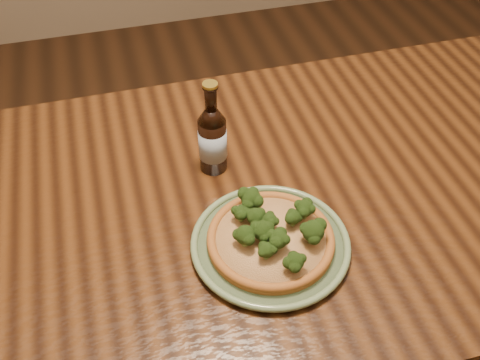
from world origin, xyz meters
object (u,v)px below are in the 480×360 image
object	(u,v)px
table	(288,217)
beer_bottle	(212,138)
plate	(270,244)
pizza	(271,237)

from	to	relation	value
table	beer_bottle	bearing A→B (deg)	143.05
beer_bottle	table	bearing A→B (deg)	-44.47
plate	pizza	distance (m)	0.02
plate	pizza	xyz separation A→B (m)	(0.00, 0.00, 0.02)
pizza	beer_bottle	size ratio (longest dim) A/B	1.10
plate	beer_bottle	distance (m)	0.26
table	pizza	world-z (taller)	pizza
plate	beer_bottle	world-z (taller)	beer_bottle
plate	pizza	size ratio (longest dim) A/B	1.26
plate	table	bearing A→B (deg)	57.63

